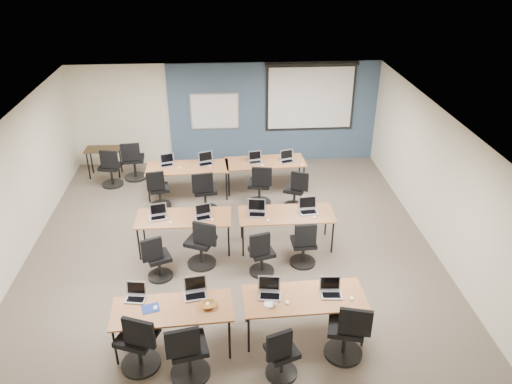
{
  "coord_description": "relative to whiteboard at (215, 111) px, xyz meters",
  "views": [
    {
      "loc": [
        -0.1,
        -8.09,
        5.67
      ],
      "look_at": [
        0.5,
        0.4,
        1.16
      ],
      "focal_mm": 35.0,
      "sensor_mm": 36.0,
      "label": 1
    }
  ],
  "objects": [
    {
      "name": "mouse_7",
      "position": [
        1.91,
        -4.33,
        -0.71
      ],
      "size": [
        0.06,
        0.1,
        0.03
      ],
      "primitive_type": "ellipsoid",
      "rotation": [
        0.0,
        0.0,
        -0.0
      ],
      "color": "white",
      "rests_on": "training_table_mid_right"
    },
    {
      "name": "laptop_6",
      "position": [
        0.81,
        -4.11,
        -0.65
      ],
      "size": [
        0.35,
        0.3,
        0.27
      ],
      "rotation": [
        0.0,
        0.0,
        -0.15
      ],
      "color": "#A1A0AC",
      "rests_on": "training_table_mid_right"
    },
    {
      "name": "training_table_back_right",
      "position": [
        1.19,
        -1.66,
        -0.76
      ],
      "size": [
        1.9,
        0.79,
        0.73
      ],
      "rotation": [
        0.0,
        0.0,
        0.07
      ],
      "color": "#9A6833",
      "rests_on": "floor"
    },
    {
      "name": "mouse_0",
      "position": [
        -0.88,
        -6.76,
        -0.71
      ],
      "size": [
        0.09,
        0.12,
        0.04
      ],
      "primitive_type": "ellipsoid",
      "rotation": [
        0.0,
        0.0,
        -0.25
      ],
      "color": "white",
      "rests_on": "training_table_front_left"
    },
    {
      "name": "mouse_6",
      "position": [
        1.0,
        -4.4,
        -0.71
      ],
      "size": [
        0.08,
        0.11,
        0.03
      ],
      "primitive_type": "ellipsoid",
      "rotation": [
        0.0,
        0.0,
        0.26
      ],
      "color": "white",
      "rests_on": "training_table_mid_right"
    },
    {
      "name": "laptop_0",
      "position": [
        -1.2,
        -6.49,
        -0.66
      ],
      "size": [
        0.3,
        0.26,
        0.23
      ],
      "rotation": [
        0.0,
        0.0,
        -0.16
      ],
      "color": "#B8B8B8",
      "rests_on": "training_table_front_left"
    },
    {
      "name": "snack_bowl",
      "position": [
        -0.1,
        -6.77,
        -0.69
      ],
      "size": [
        0.26,
        0.26,
        0.06
      ],
      "primitive_type": "imported",
      "rotation": [
        0.0,
        0.0,
        0.12
      ],
      "color": "brown",
      "rests_on": "training_table_front_left"
    },
    {
      "name": "mouse_11",
      "position": [
        2.04,
        -1.93,
        -0.71
      ],
      "size": [
        0.07,
        0.1,
        0.03
      ],
      "primitive_type": "ellipsoid",
      "rotation": [
        0.0,
        0.0,
        0.19
      ],
      "color": "white",
      "rests_on": "training_table_back_right"
    },
    {
      "name": "mouse_5",
      "position": [
        -0.06,
        -4.28,
        -0.71
      ],
      "size": [
        0.08,
        0.1,
        0.03
      ],
      "primitive_type": "ellipsoid",
      "rotation": [
        0.0,
        0.0,
        0.2
      ],
      "color": "white",
      "rests_on": "training_table_mid_left"
    },
    {
      "name": "laptop_1",
      "position": [
        -0.3,
        -6.47,
        -0.66
      ],
      "size": [
        0.34,
        0.29,
        0.26
      ],
      "rotation": [
        0.0,
        0.0,
        0.16
      ],
      "color": "#BEBEC0",
      "rests_on": "training_table_front_left"
    },
    {
      "name": "whiteboard",
      "position": [
        0.0,
        0.0,
        0.0
      ],
      "size": [
        1.28,
        0.03,
        0.98
      ],
      "color": "silver",
      "rests_on": "wall_back"
    },
    {
      "name": "mouse_10",
      "position": [
        1.1,
        -1.87,
        -0.71
      ],
      "size": [
        0.06,
        0.1,
        0.03
      ],
      "primitive_type": "ellipsoid",
      "rotation": [
        0.0,
        0.0,
        0.03
      ],
      "color": "white",
      "rests_on": "training_table_back_right"
    },
    {
      "name": "training_table_front_left",
      "position": [
        -0.63,
        -6.78,
        -0.77
      ],
      "size": [
        1.77,
        0.74,
        0.73
      ],
      "rotation": [
        0.0,
        0.0,
        0.06
      ],
      "color": "olive",
      "rests_on": "floor"
    },
    {
      "name": "spare_chair_b",
      "position": [
        -2.58,
        -1.25,
        -1.03
      ],
      "size": [
        0.53,
        0.53,
        1.01
      ],
      "rotation": [
        0.0,
        0.0,
        -0.21
      ],
      "color": "black",
      "rests_on": "floor"
    },
    {
      "name": "task_chair_0",
      "position": [
        -1.09,
        -7.19,
        -1.01
      ],
      "size": [
        0.6,
        0.58,
        1.05
      ],
      "rotation": [
        0.0,
        0.0,
        -0.37
      ],
      "color": "black",
      "rests_on": "floor"
    },
    {
      "name": "task_chair_7",
      "position": [
        1.63,
        -4.85,
        -1.05
      ],
      "size": [
        0.49,
        0.49,
        0.98
      ],
      "rotation": [
        0.0,
        0.0,
        0.04
      ],
      "color": "black",
      "rests_on": "floor"
    },
    {
      "name": "ceiling",
      "position": [
        0.3,
        -4.43,
        1.25
      ],
      "size": [
        8.0,
        9.0,
        0.02
      ],
      "primitive_type": "cube",
      "color": "white",
      "rests_on": "ground"
    },
    {
      "name": "laptop_5",
      "position": [
        -0.24,
        -4.16,
        -0.66
      ],
      "size": [
        0.31,
        0.26,
        0.24
      ],
      "rotation": [
        0.0,
        0.0,
        0.3
      ],
      "color": "#B0B1B7",
      "rests_on": "training_table_mid_left"
    },
    {
      "name": "training_table_back_left",
      "position": [
        -0.66,
        -1.83,
        -0.76
      ],
      "size": [
        1.92,
        0.8,
        0.73
      ],
      "rotation": [
        0.0,
        0.0,
        0.02
      ],
      "color": "#996B42",
      "rests_on": "floor"
    },
    {
      "name": "laptop_8",
      "position": [
        -1.15,
        -1.67,
        -0.66
      ],
      "size": [
        0.32,
        0.27,
        0.24
      ],
      "rotation": [
        0.0,
        0.0,
        0.3
      ],
      "color": "#AEAEAE",
      "rests_on": "training_table_back_left"
    },
    {
      "name": "task_chair_10",
      "position": [
        0.99,
        -2.46,
        -1.02
      ],
      "size": [
        0.55,
        0.55,
        1.03
      ],
      "rotation": [
        0.0,
        0.0,
        -0.18
      ],
      "color": "black",
      "rests_on": "floor"
    },
    {
      "name": "spare_chair_a",
      "position": [
        -2.08,
        -0.9,
        -1.02
      ],
      "size": [
        0.57,
        0.57,
        1.04
      ],
      "rotation": [
        0.0,
        0.0,
        0.08
      ],
      "color": "black",
      "rests_on": "floor"
    },
    {
      "name": "wall_right",
      "position": [
        4.3,
        -4.43,
        -0.1
      ],
      "size": [
        0.04,
        9.0,
        2.7
      ],
      "primitive_type": "cube",
      "color": "beige",
      "rests_on": "ground"
    },
    {
      "name": "blue_accent_panel",
      "position": [
        1.55,
        0.04,
        -0.1
      ],
      "size": [
        5.5,
        0.04,
        2.7
      ],
      "primitive_type": "cube",
      "color": "#3D5977",
      "rests_on": "wall_back"
    },
    {
      "name": "mouse_3",
      "position": [
        2.05,
        -6.75,
        -0.71
      ],
      "size": [
        0.06,
        0.1,
        0.03
      ],
      "primitive_type": "ellipsoid",
      "rotation": [
        0.0,
        0.0,
        -0.03
      ],
      "color": "white",
      "rests_on": "training_table_front_right"
    },
    {
      "name": "task_chair_4",
      "position": [
        -1.06,
        -5.09,
        -1.06
      ],
      "size": [
        0.48,
        0.46,
        0.95
      ],
      "rotation": [
        0.0,
        0.0,
        0.38
      ],
      "color": "black",
      "rests_on": "floor"
    },
    {
      "name": "task_chair_3",
      "position": [
        1.9,
        -7.18,
        -1.01
      ],
      "size": [
        0.58,
        0.57,
        1.05
      ],
      "rotation": [
        0.0,
        0.0,
        -0.26
      ],
      "color": "black",
      "rests_on": "floor"
    },
    {
      "name": "laptop_3",
      "position": [
        1.76,
        -6.6,
        -0.66
      ],
      "size": [
        0.32,
        0.27,
        0.24
      ],
      "rotation": [
        0.0,
        0.0,
        -0.07
      ],
      "color": "#B8B8C6",
      "rests_on": "training_table_front_right"
    },
    {
      "name": "task_chair_5",
      "position": [
        -0.27,
        -4.74,
        -1.03
      ],
      "size": [
        0.59,
        0.55,
        1.03
      ],
      "rotation": [
        0.0,
        0.0,
        -0.43
      ],
      "color": "black",
      "rests_on": "floor"
    },
    {
      "name": "blue_mousepad",
      "position": [
        -0.95,
        -6.75,
        -0.72
      ],
      "size": [
        0.3,
        0.27,
        0.01
      ],
      "primitive_type": "cube",
      "rotation": [
        0.0,
        0.0,
        0.26
      ],
      "color": "navy",
      "rests_on": "training_table_front_left"
    },
    {
      "name": "projector_screen",
      "position": [
        2.5,
        -0.02,
        0.44
      ],
      "size": [
        2.4,
        0.1,
        1.82
      ],
      "color": "black",
      "rests_on": "wall_back"
    },
    {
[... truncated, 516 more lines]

